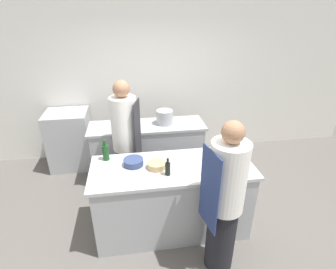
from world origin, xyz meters
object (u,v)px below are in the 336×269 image
bowl_prep_small (157,165)px  stockpot (165,117)px  bowl_mixing_large (133,162)px  bottle_wine (168,168)px  oven_range (70,140)px  bottle_vinegar (106,152)px  chef_at_prep_near (224,202)px  bottle_olive_oil (230,162)px  chef_at_stove (126,143)px  cup (207,171)px

bowl_prep_small → stockpot: bearing=77.9°
bowl_mixing_large → bowl_prep_small: (0.26, -0.10, -0.00)m
bottle_wine → bowl_prep_small: bearing=123.5°
oven_range → bottle_vinegar: 1.76m
chef_at_prep_near → bottle_olive_oil: (0.21, 0.46, 0.16)m
chef_at_prep_near → bowl_mixing_large: 1.14m
bowl_mixing_large → bowl_prep_small: size_ratio=1.07×
chef_at_stove → cup: size_ratio=17.72×
oven_range → stockpot: stockpot is taller
bottle_olive_oil → bottle_vinegar: bottle_vinegar is taller
bottle_olive_oil → bottle_wine: bottle_olive_oil is taller
chef_at_stove → bottle_vinegar: 0.53m
bottle_olive_oil → stockpot: bearing=111.1°
chef_at_prep_near → bowl_prep_small: size_ratio=7.98×
stockpot → bottle_wine: bearing=-96.5°
chef_at_stove → bottle_wine: chef_at_stove is taller
oven_range → stockpot: 1.78m
bottle_olive_oil → chef_at_stove: bearing=143.0°
bowl_mixing_large → bowl_prep_small: bearing=-20.1°
chef_at_prep_near → bowl_prep_small: 0.88m
bowl_prep_small → stockpot: stockpot is taller
chef_at_prep_near → cup: 0.42m
cup → bottle_olive_oil: bearing=12.5°
chef_at_prep_near → bottle_wine: 0.70m
bottle_olive_oil → bowl_mixing_large: 1.12m
bowl_prep_small → stockpot: size_ratio=0.83×
bottle_olive_oil → bottle_wine: size_ratio=1.23×
bottle_vinegar → bowl_mixing_large: bearing=-27.7°
bowl_prep_small → cup: size_ratio=2.16×
bowl_prep_small → cup: bearing=-23.7°
chef_at_prep_near → chef_at_stove: bearing=24.7°
bottle_wine → cup: bearing=-9.6°
bottle_vinegar → cup: bearing=-24.1°
chef_at_prep_near → stockpot: bearing=-0.7°
bottle_olive_oil → bottle_vinegar: 1.48m
cup → stockpot: 1.52m
bottle_wine → bowl_prep_small: (-0.11, 0.16, -0.05)m
bowl_prep_small → bottle_vinegar: bearing=155.6°
bottle_olive_oil → bottle_vinegar: bearing=162.7°
bottle_olive_oil → oven_range: bearing=138.4°
chef_at_prep_near → stockpot: 1.93m
oven_range → bowl_prep_small: oven_range is taller
chef_at_stove → bowl_prep_small: bearing=41.9°
oven_range → bowl_prep_small: 2.27m
chef_at_prep_near → bowl_mixing_large: chef_at_prep_near is taller
chef_at_prep_near → bottle_wine: chef_at_prep_near is taller
bottle_olive_oil → cup: 0.30m
bottle_vinegar → stockpot: bottle_vinegar is taller
chef_at_stove → bottle_olive_oil: bearing=68.6°
chef_at_prep_near → bowl_prep_small: bearing=33.1°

